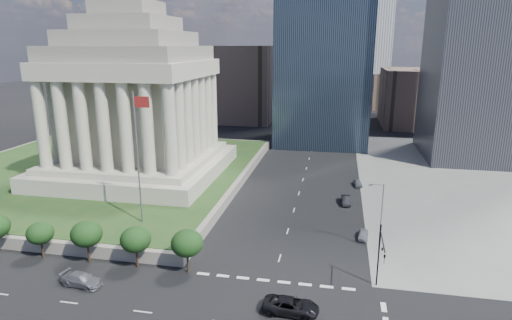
% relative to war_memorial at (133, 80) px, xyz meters
% --- Properties ---
extents(ground, '(500.00, 500.00, 0.00)m').
position_rel_war_memorial_xyz_m(ground, '(34.00, 52.00, -21.40)').
color(ground, black).
rests_on(ground, ground).
extents(plaza_terrace, '(66.00, 70.00, 1.80)m').
position_rel_war_memorial_xyz_m(plaza_terrace, '(-11.00, 2.00, -20.50)').
color(plaza_terrace, slate).
rests_on(plaza_terrace, ground).
extents(plaza_lawn, '(64.00, 68.00, 0.10)m').
position_rel_war_memorial_xyz_m(plaza_lawn, '(-11.00, 2.00, -19.55)').
color(plaza_lawn, '#1C3C18').
rests_on(plaza_lawn, plaza_terrace).
extents(war_memorial, '(34.00, 34.00, 39.00)m').
position_rel_war_memorial_xyz_m(war_memorial, '(0.00, 0.00, 0.00)').
color(war_memorial, '#ABA48F').
rests_on(war_memorial, plaza_lawn).
extents(flagpole, '(2.52, 0.24, 20.00)m').
position_rel_war_memorial_xyz_m(flagpole, '(12.17, -24.00, -8.29)').
color(flagpole, slate).
rests_on(flagpole, plaza_lawn).
extents(tree_row, '(53.00, 4.00, 6.00)m').
position_rel_war_memorial_xyz_m(tree_row, '(-1.50, -34.00, -18.40)').
color(tree_row, black).
rests_on(tree_row, ground).
extents(midrise_glass, '(26.00, 26.00, 60.00)m').
position_rel_war_memorial_xyz_m(midrise_glass, '(36.00, 47.00, 8.60)').
color(midrise_glass, black).
rests_on(midrise_glass, ground).
extents(building_filler_ne, '(20.00, 30.00, 20.00)m').
position_rel_war_memorial_xyz_m(building_filler_ne, '(66.00, 82.00, -11.40)').
color(building_filler_ne, brown).
rests_on(building_filler_ne, ground).
extents(building_filler_nw, '(24.00, 30.00, 28.00)m').
position_rel_war_memorial_xyz_m(building_filler_nw, '(4.00, 82.00, -7.40)').
color(building_filler_nw, brown).
rests_on(building_filler_nw, ground).
extents(traffic_signal_ne, '(0.30, 5.74, 8.00)m').
position_rel_war_memorial_xyz_m(traffic_signal_ne, '(46.50, -34.30, -16.15)').
color(traffic_signal_ne, black).
rests_on(traffic_signal_ne, ground).
extents(street_lamp_north, '(2.13, 0.22, 10.00)m').
position_rel_war_memorial_xyz_m(street_lamp_north, '(47.33, -23.00, -15.74)').
color(street_lamp_north, slate).
rests_on(street_lamp_north, ground).
extents(pickup_truck, '(3.01, 6.22, 1.71)m').
position_rel_war_memorial_xyz_m(pickup_truck, '(36.94, -40.03, -20.55)').
color(pickup_truck, black).
rests_on(pickup_truck, ground).
extents(suv_grey, '(2.92, 5.58, 1.54)m').
position_rel_war_memorial_xyz_m(suv_grey, '(11.38, -39.44, -20.63)').
color(suv_grey, '#5C5E64').
rests_on(suv_grey, ground).
extents(parked_sedan_near, '(1.77, 3.72, 1.23)m').
position_rel_war_memorial_xyz_m(parked_sedan_near, '(45.50, -19.40, -20.79)').
color(parked_sedan_near, gray).
rests_on(parked_sedan_near, ground).
extents(parked_sedan_mid, '(4.42, 1.79, 1.43)m').
position_rel_war_memorial_xyz_m(parked_sedan_mid, '(43.00, -5.11, -20.69)').
color(parked_sedan_mid, black).
rests_on(parked_sedan_mid, ground).
extents(parked_sedan_far, '(3.97, 2.01, 1.30)m').
position_rel_war_memorial_xyz_m(parked_sedan_far, '(45.50, 5.94, -20.75)').
color(parked_sedan_far, slate).
rests_on(parked_sedan_far, ground).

